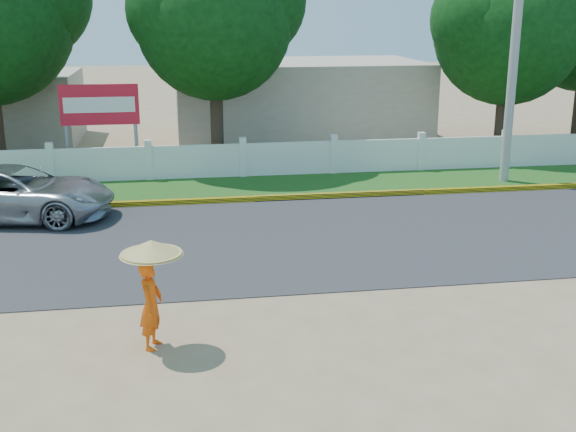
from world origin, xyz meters
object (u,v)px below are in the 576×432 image
object	(u,v)px
utility_pole	(514,53)
vehicle	(15,193)
monk_with_parasol	(151,278)
billboard	(100,110)

from	to	relation	value
utility_pole	vehicle	xyz separation A→B (m)	(-14.38, -1.99, -3.30)
monk_with_parasol	utility_pole	bearing A→B (deg)	43.06
billboard	monk_with_parasol	bearing A→B (deg)	-81.89
utility_pole	billboard	xyz separation A→B (m)	(-12.59, 3.05, -1.85)
vehicle	billboard	size ratio (longest dim) A/B	1.69
billboard	vehicle	bearing A→B (deg)	-109.58
monk_with_parasol	billboard	world-z (taller)	billboard
vehicle	monk_with_parasol	xyz separation A→B (m)	(3.65, -8.04, 0.49)
utility_pole	monk_with_parasol	world-z (taller)	utility_pole
vehicle	billboard	xyz separation A→B (m)	(1.79, 5.04, 1.45)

